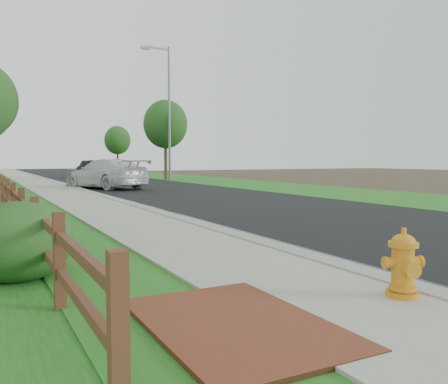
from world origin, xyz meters
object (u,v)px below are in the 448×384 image
fire_hydrant (403,265)px  streetlight (167,105)px  ranch_fence (17,207)px  dark_car_mid (92,168)px  white_suv (106,174)px

fire_hydrant → streetlight: size_ratio=0.08×
fire_hydrant → streetlight: streetlight is taller
ranch_fence → fire_hydrant: size_ratio=21.40×
fire_hydrant → streetlight: 31.84m
dark_car_mid → ranch_fence: bearing=79.3°
white_suv → ranch_fence: bearing=49.3°
streetlight → fire_hydrant: bearing=-105.9°
streetlight → ranch_fence: bearing=-118.1°
fire_hydrant → dark_car_mid: 40.22m
ranch_fence → dark_car_mid: size_ratio=3.45×
dark_car_mid → streetlight: bearing=114.4°
fire_hydrant → dark_car_mid: size_ratio=0.16×
ranch_fence → streetlight: (12.11, 22.66, 5.09)m
white_suv → dark_car_mid: 17.47m
ranch_fence → white_suv: size_ratio=2.98×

